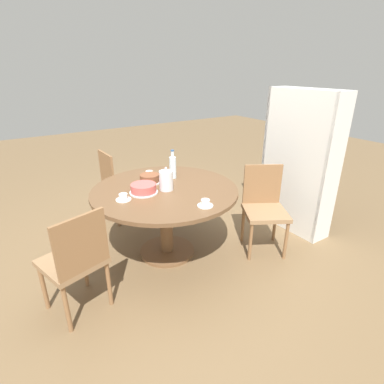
# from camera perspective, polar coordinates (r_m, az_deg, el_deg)

# --- Properties ---
(ground_plane) EXTENTS (14.00, 14.00, 0.00)m
(ground_plane) POSITION_cam_1_polar(r_m,az_deg,el_deg) (3.26, -4.74, -11.28)
(ground_plane) COLOR brown
(dining_table) EXTENTS (1.42, 1.42, 0.73)m
(dining_table) POSITION_cam_1_polar(r_m,az_deg,el_deg) (2.97, -5.10, -1.71)
(dining_table) COLOR brown
(dining_table) RESTS_ON ground_plane
(chair_a) EXTENTS (0.57, 0.57, 0.89)m
(chair_a) POSITION_cam_1_polar(r_m,az_deg,el_deg) (3.20, 13.58, -2.64)
(chair_a) COLOR olive
(chair_a) RESTS_ON ground_plane
(chair_b) EXTENTS (0.44, 0.44, 0.89)m
(chair_b) POSITION_cam_1_polar(r_m,az_deg,el_deg) (3.84, -13.78, 1.67)
(chair_b) COLOR olive
(chair_b) RESTS_ON ground_plane
(chair_c) EXTENTS (0.52, 0.52, 0.89)m
(chair_c) POSITION_cam_1_polar(r_m,az_deg,el_deg) (2.46, -21.31, -11.95)
(chair_c) COLOR olive
(chair_c) RESTS_ON ground_plane
(bookshelf) EXTENTS (0.88, 0.28, 1.61)m
(bookshelf) POSITION_cam_1_polar(r_m,az_deg,el_deg) (3.64, 19.37, 4.90)
(bookshelf) COLOR silver
(bookshelf) RESTS_ON ground_plane
(coffee_pot) EXTENTS (0.13, 0.13, 0.23)m
(coffee_pot) POSITION_cam_1_polar(r_m,az_deg,el_deg) (2.85, -4.98, 2.36)
(coffee_pot) COLOR silver
(coffee_pot) RESTS_ON dining_table
(water_bottle) EXTENTS (0.07, 0.07, 0.30)m
(water_bottle) POSITION_cam_1_polar(r_m,az_deg,el_deg) (3.15, -3.68, 4.84)
(water_bottle) COLOR silver
(water_bottle) RESTS_ON dining_table
(cake_main) EXTENTS (0.27, 0.27, 0.09)m
(cake_main) POSITION_cam_1_polar(r_m,az_deg,el_deg) (2.82, -9.22, 0.63)
(cake_main) COLOR silver
(cake_main) RESTS_ON dining_table
(cake_second) EXTENTS (0.22, 0.22, 0.09)m
(cake_second) POSITION_cam_1_polar(r_m,az_deg,el_deg) (3.07, -8.09, 2.51)
(cake_second) COLOR silver
(cake_second) RESTS_ON dining_table
(cup_a) EXTENTS (0.14, 0.14, 0.06)m
(cup_a) POSITION_cam_1_polar(r_m,az_deg,el_deg) (2.71, -12.95, -1.05)
(cup_a) COLOR silver
(cup_a) RESTS_ON dining_table
(cup_b) EXTENTS (0.14, 0.14, 0.06)m
(cup_b) POSITION_cam_1_polar(r_m,az_deg,el_deg) (3.26, -8.14, 3.38)
(cup_b) COLOR silver
(cup_b) RESTS_ON dining_table
(cup_c) EXTENTS (0.14, 0.14, 0.06)m
(cup_c) POSITION_cam_1_polar(r_m,az_deg,el_deg) (2.53, 2.55, -2.20)
(cup_c) COLOR silver
(cup_c) RESTS_ON dining_table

